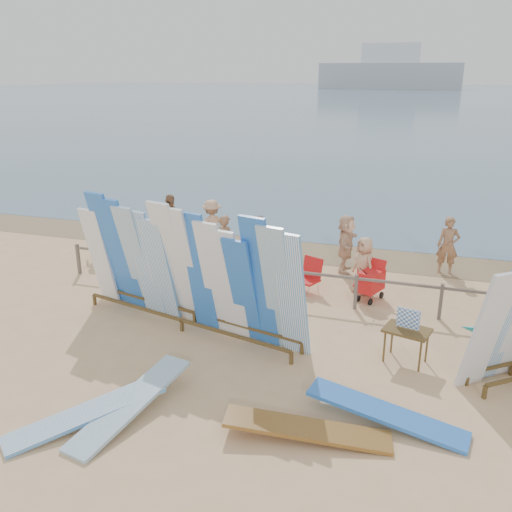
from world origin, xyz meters
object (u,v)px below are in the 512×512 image
(main_surfboard_rack, at_px, (186,272))
(beach_chair_right, at_px, (365,286))
(beachgoer_1, at_px, (226,243))
(beachgoer_4, at_px, (259,248))
(beachgoer_3, at_px, (212,226))
(beachgoer_6, at_px, (364,265))
(flat_board_c, at_px, (307,437))
(beachgoer_5, at_px, (346,244))
(vendor_table, at_px, (406,344))
(beachgoer_0, at_px, (101,228))
(stroller, at_px, (371,285))
(beachgoer_7, at_px, (448,246))
(flat_board_e, at_px, (87,421))
(beachgoer_extra_1, at_px, (171,223))
(beachgoer_2, at_px, (180,235))
(flat_board_b, at_px, (132,413))
(flat_board_d, at_px, (385,422))
(beach_chair_left, at_px, (308,282))

(main_surfboard_rack, relative_size, beach_chair_right, 6.80)
(main_surfboard_rack, distance_m, beachgoer_1, 3.83)
(beachgoer_4, relative_size, beachgoer_3, 1.08)
(beachgoer_3, bearing_deg, beachgoer_6, 115.76)
(beachgoer_3, bearing_deg, beachgoer_4, 95.71)
(beachgoer_3, bearing_deg, beachgoer_1, 81.62)
(flat_board_c, bearing_deg, beachgoer_5, -4.55)
(beachgoer_6, relative_size, beachgoer_1, 0.91)
(vendor_table, distance_m, beachgoer_0, 10.58)
(stroller, height_order, beachgoer_1, beachgoer_1)
(beachgoer_5, height_order, beachgoer_6, beachgoer_5)
(beachgoer_7, bearing_deg, vendor_table, -98.43)
(flat_board_e, relative_size, beachgoer_extra_1, 1.45)
(beachgoer_0, relative_size, beachgoer_1, 1.02)
(beachgoer_6, bearing_deg, stroller, -9.09)
(flat_board_e, xyz_separation_m, beachgoer_3, (-1.41, 9.08, 0.87))
(beachgoer_0, distance_m, beachgoer_7, 10.66)
(beachgoer_extra_1, xyz_separation_m, beachgoer_0, (-1.96, -1.03, -0.06))
(flat_board_e, height_order, beachgoer_6, beachgoer_6)
(beachgoer_4, relative_size, beachgoer_2, 1.14)
(beachgoer_extra_1, distance_m, beachgoer_6, 6.72)
(main_surfboard_rack, relative_size, beachgoer_extra_1, 3.22)
(flat_board_b, height_order, beachgoer_7, beachgoer_7)
(beachgoer_7, bearing_deg, beachgoer_1, -163.96)
(beachgoer_5, bearing_deg, beachgoer_7, -78.37)
(flat_board_c, distance_m, beachgoer_7, 8.91)
(beachgoer_extra_1, bearing_deg, stroller, -111.87)
(flat_board_d, height_order, beachgoer_extra_1, beachgoer_extra_1)
(flat_board_b, height_order, flat_board_e, flat_board_b)
(stroller, height_order, beachgoer_extra_1, beachgoer_extra_1)
(flat_board_b, relative_size, beachgoer_3, 1.56)
(beachgoer_4, bearing_deg, beachgoer_0, 78.02)
(beachgoer_5, xyz_separation_m, beachgoer_3, (-4.41, 0.50, 0.01))
(flat_board_d, bearing_deg, flat_board_c, 133.54)
(beachgoer_5, height_order, beachgoer_7, beachgoer_5)
(flat_board_c, bearing_deg, beachgoer_1, 21.11)
(flat_board_c, distance_m, beach_chair_right, 6.25)
(flat_board_b, height_order, beachgoer_1, beachgoer_1)
(flat_board_e, relative_size, beachgoer_0, 1.55)
(beachgoer_6, distance_m, beachgoer_7, 3.08)
(stroller, relative_size, beachgoer_7, 0.61)
(flat_board_c, xyz_separation_m, beach_chair_right, (0.16, 6.24, 0.26))
(main_surfboard_rack, distance_m, beach_chair_left, 3.78)
(stroller, relative_size, beachgoer_3, 0.60)
(beach_chair_right, distance_m, beachgoer_extra_1, 6.87)
(vendor_table, relative_size, stroller, 1.13)
(flat_board_d, distance_m, beachgoer_1, 7.98)
(beachgoer_2, bearing_deg, beachgoer_4, 172.89)
(vendor_table, height_order, beach_chair_right, vendor_table)
(beach_chair_right, bearing_deg, beachgoer_extra_1, 168.15)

